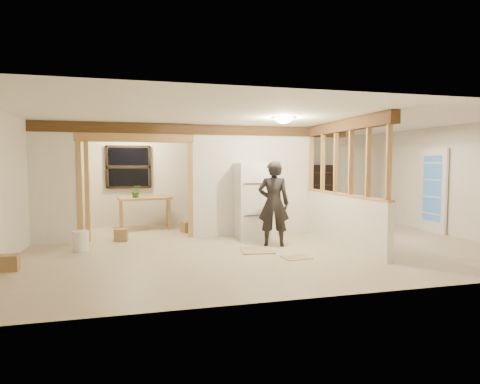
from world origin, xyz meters
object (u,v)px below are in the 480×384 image
object	(u,v)px
woman	(274,204)
bookshelf	(321,192)
work_table	(145,213)
shop_vac	(67,222)
refrigerator	(252,200)

from	to	relation	value
woman	bookshelf	distance (m)	4.13
woman	work_table	xyz separation A→B (m)	(-2.43, 2.79, -0.45)
shop_vac	bookshelf	world-z (taller)	bookshelf
work_table	bookshelf	world-z (taller)	bookshelf
shop_vac	bookshelf	size ratio (longest dim) A/B	0.39
woman	shop_vac	xyz separation A→B (m)	(-4.18, 2.26, -0.53)
shop_vac	woman	bearing A→B (deg)	-28.35
refrigerator	woman	size ratio (longest dim) A/B	0.98
refrigerator	bookshelf	world-z (taller)	refrigerator
refrigerator	bookshelf	xyz separation A→B (m)	(2.75, 2.24, -0.03)
shop_vac	refrigerator	bearing A→B (deg)	-17.58
work_table	shop_vac	bearing A→B (deg)	-174.41
refrigerator	work_table	xyz separation A→B (m)	(-2.27, 1.81, -0.43)
refrigerator	woman	distance (m)	0.99
woman	bookshelf	size ratio (longest dim) A/B	1.06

